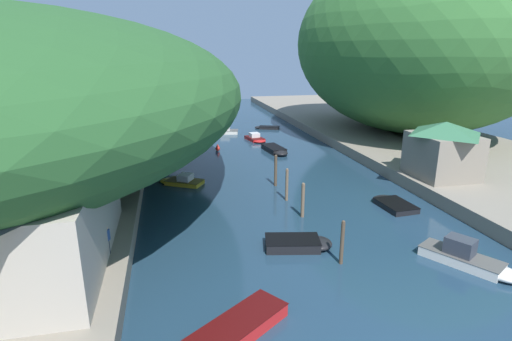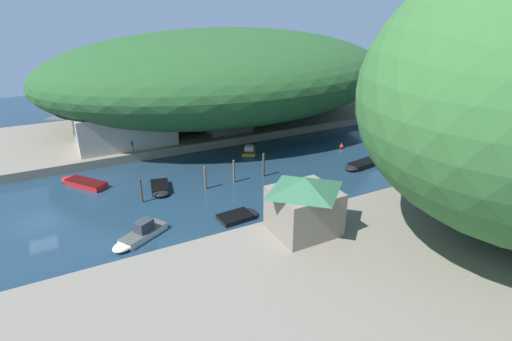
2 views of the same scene
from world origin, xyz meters
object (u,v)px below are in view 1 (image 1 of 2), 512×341
Objects in this scene: waterfront_building at (23,196)px; right_bank_cottage at (443,149)px; boat_yellow_tender at (266,128)px; boathouse_shed at (82,152)px; boat_far_right_bank at (276,150)px; person_on_quay at (73,264)px; person_by_boathouse at (107,238)px; boat_moored_right at (181,181)px; channel_buoy_near at (218,148)px; boat_open_rowboat at (221,131)px; boat_white_cruiser at (301,243)px; boat_mid_channel at (224,337)px; boat_far_upstream at (392,203)px; boat_cabin_cruiser at (256,138)px; boat_near_quay at (470,259)px.

waterfront_building reaches higher than right_bank_cottage.
boat_yellow_tender is (-8.22, 32.01, -3.52)m from right_bank_cottage.
boat_far_right_bank is at bearing 26.13° from boathouse_shed.
boat_far_right_bank is 3.18× the size of person_on_quay.
person_by_boathouse reaches higher than boat_yellow_tender.
boat_far_right_bank is 15.42m from boat_moored_right.
boat_moored_right reaches higher than channel_buoy_near.
boat_open_rowboat is (-4.97, 13.52, 0.00)m from boat_far_right_bank.
boat_white_cruiser is at bearing -86.00° from channel_buoy_near.
boat_mid_channel is 1.14× the size of boat_open_rowboat.
waterfront_building is 47.01m from boat_yellow_tender.
channel_buoy_near is (-1.90, -10.95, 0.02)m from boat_open_rowboat.
boat_mid_channel is (-15.46, -12.81, 0.09)m from boat_far_upstream.
boat_cabin_cruiser is 0.79× the size of boat_near_quay.
boat_yellow_tender is (22.91, 25.76, -3.35)m from boathouse_shed.
person_by_boathouse reaches higher than channel_buoy_near.
boat_moored_right is at bearing -112.17° from channel_buoy_near.
boat_white_cruiser is 11.57m from person_by_boathouse.
boat_moored_right is (-15.75, 18.94, -0.17)m from boat_near_quay.
waterfront_building is 2.45× the size of right_bank_cottage.
boat_far_upstream is 35.09m from boat_yellow_tender.
person_by_boathouse is (-5.47, 7.06, 1.80)m from boat_mid_channel.
boat_moored_right reaches higher than boat_far_upstream.
boathouse_shed is 24.17m from boat_mid_channel.
boathouse_shed is 18.55m from channel_buoy_near.
boathouse_shed is 4.29× the size of person_on_quay.
right_bank_cottage is 1.37× the size of boat_far_upstream.
boathouse_shed is 1.62× the size of boat_moored_right.
boat_open_rowboat reaches higher than channel_buoy_near.
boat_near_quay is 20.66m from person_by_boathouse.
waterfront_building is 3.22× the size of boat_yellow_tender.
boat_moored_right reaches higher than boat_far_right_bank.
person_by_boathouse reaches higher than boat_far_upstream.
right_bank_cottage is 7.89m from boat_far_upstream.
person_on_quay is at bearing -109.69° from channel_buoy_near.
boat_far_right_bank reaches higher than boat_white_cruiser.
boathouse_shed is at bearing -122.06° from boat_white_cruiser.
boat_far_right_bank is (-4.52, 19.19, 0.10)m from boat_far_upstream.
boat_moored_right is 4.96× the size of channel_buoy_near.
boat_white_cruiser is (-8.83, 4.32, -0.16)m from boat_near_quay.
waterfront_building is at bearing 47.60° from boat_cabin_cruiser.
right_bank_cottage is 33.84m from boat_open_rowboat.
boat_white_cruiser is at bearing -167.98° from boat_open_rowboat.
boat_open_rowboat is 5.98× the size of channel_buoy_near.
boat_cabin_cruiser is 0.82× the size of boat_open_rowboat.
boat_far_right_bank is at bearing -20.38° from boat_moored_right.
person_on_quay is (-10.77, -30.09, 1.78)m from channel_buoy_near.
boathouse_shed reaches higher than boat_far_upstream.
boat_white_cruiser is at bearing -74.31° from person_on_quay.
boathouse_shed is at bearing 121.08° from boat_moored_right.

